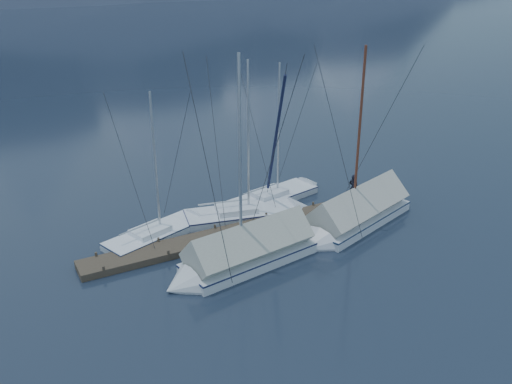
# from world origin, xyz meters

# --- Properties ---
(ground) EXTENTS (1000.00, 1000.00, 0.00)m
(ground) POSITION_xyz_m (0.00, 0.00, 0.00)
(ground) COLOR black
(ground) RESTS_ON ground
(dock) EXTENTS (18.00, 1.50, 0.54)m
(dock) POSITION_xyz_m (0.00, 2.00, 0.11)
(dock) COLOR #382D23
(dock) RESTS_ON ground
(mooring_posts) EXTENTS (15.12, 1.52, 0.35)m
(mooring_posts) POSITION_xyz_m (-0.50, 2.00, 0.35)
(mooring_posts) COLOR #382D23
(mooring_posts) RESTS_ON ground
(sailboat_open_left) EXTENTS (6.37, 3.65, 8.13)m
(sailboat_open_left) POSITION_xyz_m (-4.09, 4.03, 0.14)
(sailboat_open_left) COLOR white
(sailboat_open_left) RESTS_ON ground
(sailboat_open_mid) EXTENTS (7.31, 3.51, 9.32)m
(sailboat_open_mid) POSITION_xyz_m (0.95, 3.60, 0.16)
(sailboat_open_mid) COLOR silver
(sailboat_open_mid) RESTS_ON ground
(sailboat_open_right) EXTENTS (6.82, 3.28, 8.70)m
(sailboat_open_right) POSITION_xyz_m (3.57, 5.22, 0.15)
(sailboat_open_right) COLOR silver
(sailboat_open_right) RESTS_ON ground
(sailboat_covered_near) EXTENTS (8.30, 4.75, 10.33)m
(sailboat_covered_near) POSITION_xyz_m (4.66, 0.15, 0.51)
(sailboat_covered_near) COLOR silver
(sailboat_covered_near) RESTS_ON ground
(sailboat_covered_far) EXTENTS (7.76, 3.50, 10.53)m
(sailboat_covered_far) POSITION_xyz_m (-2.40, -0.78, 0.51)
(sailboat_covered_far) COLOR silver
(sailboat_covered_far) RESTS_ON ground
(person) EXTENTS (0.58, 0.70, 1.63)m
(person) POSITION_xyz_m (6.27, 2.09, 1.15)
(person) COLOR black
(person) RESTS_ON dock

